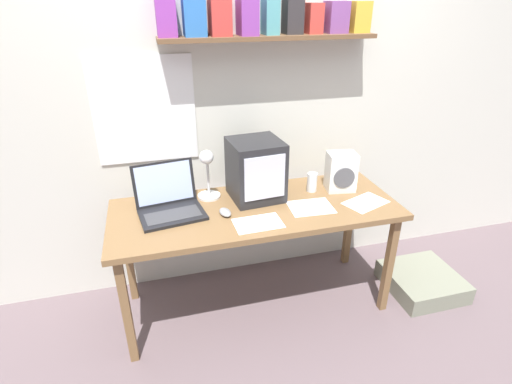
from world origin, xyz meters
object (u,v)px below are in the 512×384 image
Objects in this scene: floor_cushion at (422,281)px; open_notebook at (366,203)px; laptop at (169,201)px; desk_lamp at (207,171)px; printed_handout at (311,207)px; corner_desk at (256,216)px; juice_glass at (312,183)px; loose_paper_near_laptop at (258,223)px; space_heater at (341,172)px; crt_monitor at (256,170)px; computer_mouse at (225,212)px.

open_notebook is at bearing 174.69° from floor_cushion.
laptop is 1.32× the size of open_notebook.
open_notebook is (0.91, -0.30, -0.19)m from desk_lamp.
printed_handout is at bearing 174.60° from open_notebook.
open_notebook is (0.66, -0.12, 0.07)m from corner_desk.
loose_paper_near_laptop is (-0.44, -0.31, -0.05)m from juice_glass.
laptop is 1.83m from floor_cushion.
corner_desk is 6.88× the size of space_heater.
desk_lamp reaches higher than open_notebook.
crt_monitor is at bearing -174.97° from space_heater.
juice_glass is 0.40× the size of open_notebook.
space_heater is at bearing -9.02° from crt_monitor.
crt_monitor is 0.40m from printed_handout.
crt_monitor is 0.91× the size of laptop.
crt_monitor is at bearing 178.06° from juice_glass.
space_heater reaches higher than loose_paper_near_laptop.
laptop reaches higher than space_heater.
space_heater is at bearing -7.74° from juice_glass.
space_heater is at bearing -8.12° from laptop.
floor_cushion is at bearing -17.35° from laptop.
laptop is at bearing -149.27° from desk_lamp.
crt_monitor reaches higher than corner_desk.
printed_handout is at bearing -137.07° from space_heater.
space_heater is 0.70m from loose_paper_near_laptop.
laptop is 1.48× the size of loose_paper_near_laptop.
computer_mouse is (0.30, -0.13, -0.05)m from laptop.
desk_lamp is at bearing 166.28° from floor_cushion.
crt_monitor is 0.29m from desk_lamp.
crt_monitor is 1.44m from floor_cushion.
desk_lamp reaches higher than juice_glass.
desk_lamp is at bearing 161.85° from open_notebook.
juice_glass is 1.08m from floor_cushion.
corner_desk is at bearing 12.41° from computer_mouse.
juice_glass is at bearing 66.83° from printed_handout.
desk_lamp is at bearing 154.85° from printed_handout.
printed_handout is at bearing 15.59° from loose_paper_near_laptop.
laptop is 0.54m from loose_paper_near_laptop.
corner_desk is 6.30× the size of loose_paper_near_laptop.
open_notebook is 0.84m from floor_cushion.
space_heater is at bearing 5.07° from desk_lamp.
space_heater is 0.82× the size of open_notebook.
computer_mouse is (-0.60, -0.16, -0.04)m from juice_glass.
computer_mouse is 0.85m from open_notebook.
desk_lamp is 0.46m from loose_paper_near_laptop.
juice_glass is 0.46× the size of printed_handout.
crt_monitor is at bearing -3.59° from laptop.
printed_handout is (-0.27, -0.18, -0.12)m from space_heater.
loose_paper_near_laptop is (-0.35, -0.10, 0.00)m from printed_handout.
corner_desk is at bearing -109.60° from crt_monitor.
crt_monitor is at bearing 77.15° from loose_paper_near_laptop.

